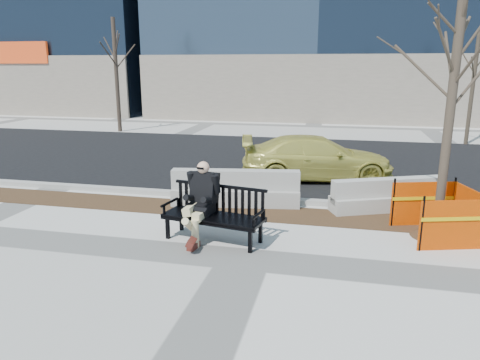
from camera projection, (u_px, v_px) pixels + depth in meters
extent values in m
plane|color=beige|center=(245.00, 259.00, 8.05)|extent=(120.00, 120.00, 0.00)
cube|color=#47301C|center=(268.00, 213.00, 10.50)|extent=(40.00, 1.20, 0.02)
cube|color=black|center=(295.00, 160.00, 16.37)|extent=(60.00, 10.40, 0.01)
cube|color=#9E9B93|center=(274.00, 200.00, 11.39)|extent=(60.00, 0.25, 0.12)
imported|color=#C8BF4F|center=(316.00, 179.00, 13.73)|extent=(4.81, 2.74, 1.31)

